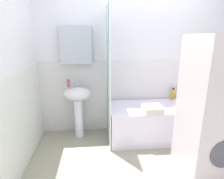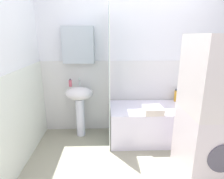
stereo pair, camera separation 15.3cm
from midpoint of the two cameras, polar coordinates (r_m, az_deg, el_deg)
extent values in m
cube|color=white|center=(3.15, 8.65, 8.66)|extent=(3.60, 0.05, 2.40)
cube|color=silver|center=(3.25, 8.31, -1.97)|extent=(3.60, 0.02, 1.20)
cube|color=silver|center=(3.00, -8.72, 13.17)|extent=(0.48, 0.12, 0.56)
cube|color=white|center=(2.40, -26.77, 4.80)|extent=(0.05, 1.81, 2.40)
cube|color=silver|center=(2.56, -24.39, -8.43)|extent=(0.02, 1.81, 1.20)
cylinder|color=white|center=(3.12, -8.14, -8.38)|extent=(0.14, 0.14, 0.62)
ellipsoid|color=white|center=(2.98, -8.46, -1.15)|extent=(0.44, 0.34, 0.20)
cylinder|color=silver|center=(3.04, -8.35, 1.66)|extent=(0.03, 0.03, 0.05)
cylinder|color=silver|center=(2.98, -8.49, 2.45)|extent=(0.02, 0.10, 0.02)
sphere|color=silver|center=(3.02, -8.41, 3.22)|extent=(0.03, 0.03, 0.03)
cylinder|color=#C25367|center=(3.00, -11.05, 1.82)|extent=(0.05, 0.05, 0.10)
sphere|color=#241E2D|center=(2.98, -11.12, 2.99)|extent=(0.02, 0.02, 0.02)
cube|color=white|center=(3.11, 14.34, -9.79)|extent=(1.41, 0.68, 0.54)
cube|color=white|center=(2.48, 1.05, 2.15)|extent=(0.01, 0.14, 2.00)
cube|color=#326C7B|center=(2.61, 0.91, 2.87)|extent=(0.01, 0.14, 2.00)
cube|color=white|center=(2.75, 0.77, 3.52)|extent=(0.01, 0.14, 2.00)
cube|color=#33747D|center=(2.88, 0.65, 4.11)|extent=(0.01, 0.14, 2.00)
cube|color=white|center=(3.01, 0.54, 4.65)|extent=(0.01, 0.14, 2.00)
cylinder|color=#24775D|center=(3.44, 23.21, -1.74)|extent=(0.06, 0.06, 0.17)
cylinder|color=#242A29|center=(3.41, 23.39, -0.19)|extent=(0.04, 0.04, 0.02)
cylinder|color=white|center=(3.40, 21.84, -1.81)|extent=(0.05, 0.05, 0.17)
cylinder|color=black|center=(3.37, 22.01, -0.23)|extent=(0.03, 0.03, 0.02)
cylinder|color=gold|center=(3.33, 19.99, -1.84)|extent=(0.06, 0.06, 0.18)
cylinder|color=#1C222D|center=(3.30, 20.16, -0.11)|extent=(0.04, 0.04, 0.02)
cube|color=silver|center=(2.76, 13.83, -6.06)|extent=(0.27, 0.26, 0.09)
cube|color=white|center=(2.51, 28.33, -14.50)|extent=(0.57, 0.60, 0.81)
cube|color=white|center=(2.24, 31.07, 3.79)|extent=(0.57, 0.60, 0.81)
cylinder|color=#534E5D|center=(2.27, 32.39, -17.27)|extent=(0.31, 0.01, 0.31)
camera|label=1|loc=(0.08, -88.31, 0.49)|focal=30.24mm
camera|label=2|loc=(0.08, 91.69, -0.49)|focal=30.24mm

